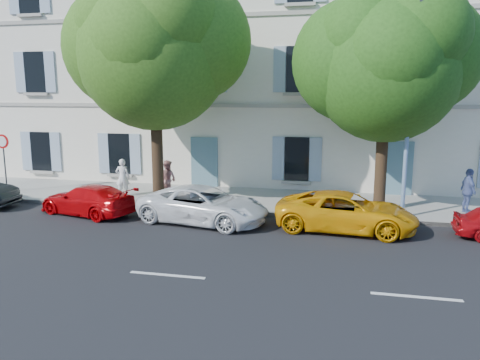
% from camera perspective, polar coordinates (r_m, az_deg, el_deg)
% --- Properties ---
extents(ground, '(90.00, 90.00, 0.00)m').
position_cam_1_polar(ground, '(15.86, -3.59, -6.20)').
color(ground, black).
extents(sidewalk, '(36.00, 4.50, 0.15)m').
position_cam_1_polar(sidewalk, '(20.01, -0.08, -2.41)').
color(sidewalk, '#A09E96').
rests_on(sidewalk, ground).
extents(kerb, '(36.00, 0.16, 0.16)m').
position_cam_1_polar(kerb, '(17.96, -1.59, -3.91)').
color(kerb, '#9E998E').
rests_on(kerb, ground).
extents(building, '(28.00, 7.00, 12.00)m').
position_cam_1_polar(building, '(25.18, 2.84, 13.81)').
color(building, white).
rests_on(building, ground).
extents(car_red_coupe, '(4.22, 2.58, 1.14)m').
position_cam_1_polar(car_red_coupe, '(18.71, -18.10, -2.30)').
color(car_red_coupe, '#C20509').
rests_on(car_red_coupe, ground).
extents(car_white_coupe, '(4.99, 2.98, 1.30)m').
position_cam_1_polar(car_white_coupe, '(16.70, -4.49, -3.04)').
color(car_white_coupe, white).
rests_on(car_white_coupe, ground).
extents(car_yellow_supercar, '(4.81, 2.50, 1.29)m').
position_cam_1_polar(car_yellow_supercar, '(16.11, 12.81, -3.79)').
color(car_yellow_supercar, '#E99D09').
rests_on(car_yellow_supercar, ground).
extents(tree_left, '(5.89, 5.89, 9.14)m').
position_cam_1_polar(tree_left, '(19.07, -10.43, 14.79)').
color(tree_left, '#3A2819').
rests_on(tree_left, sidewalk).
extents(tree_right, '(5.34, 5.34, 8.22)m').
position_cam_1_polar(tree_right, '(18.11, 17.42, 12.81)').
color(tree_right, '#3A2819').
rests_on(tree_right, sidewalk).
extents(road_sign, '(0.61, 0.09, 2.66)m').
position_cam_1_polar(road_sign, '(22.83, -26.90, 3.13)').
color(road_sign, '#383A3D').
rests_on(road_sign, sidewalk).
extents(street_lamp, '(0.33, 1.59, 7.40)m').
position_cam_1_polar(street_lamp, '(17.21, 20.01, 9.19)').
color(street_lamp, '#7293BF').
rests_on(street_lamp, sidewalk).
extents(pedestrian_a, '(0.67, 0.53, 1.63)m').
position_cam_1_polar(pedestrian_a, '(20.91, -14.11, 0.32)').
color(pedestrian_a, white).
rests_on(pedestrian_a, sidewalk).
extents(pedestrian_b, '(0.97, 0.87, 1.65)m').
position_cam_1_polar(pedestrian_b, '(19.97, -8.82, 0.07)').
color(pedestrian_b, '#B07671').
rests_on(pedestrian_b, sidewalk).
extents(pedestrian_c, '(0.63, 1.05, 1.68)m').
position_cam_1_polar(pedestrian_c, '(19.31, 26.06, -1.20)').
color(pedestrian_c, '#54659B').
rests_on(pedestrian_c, sidewalk).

